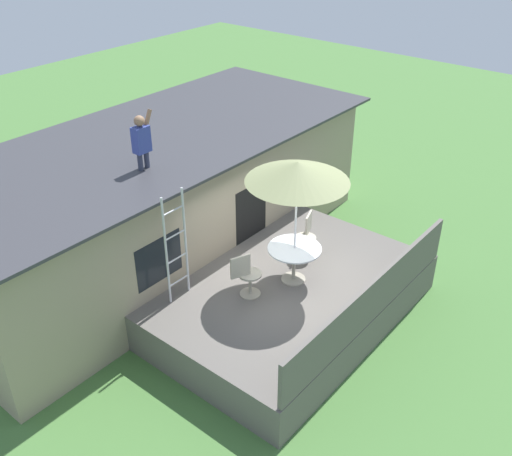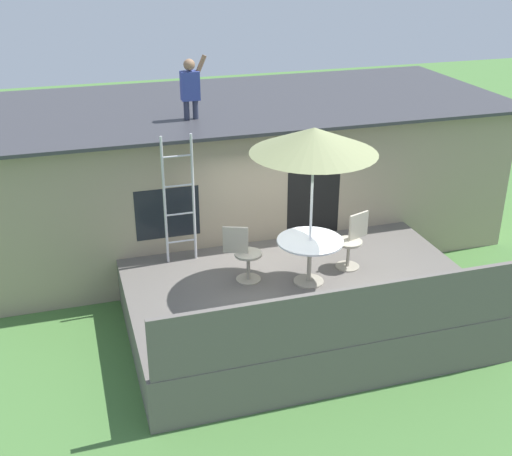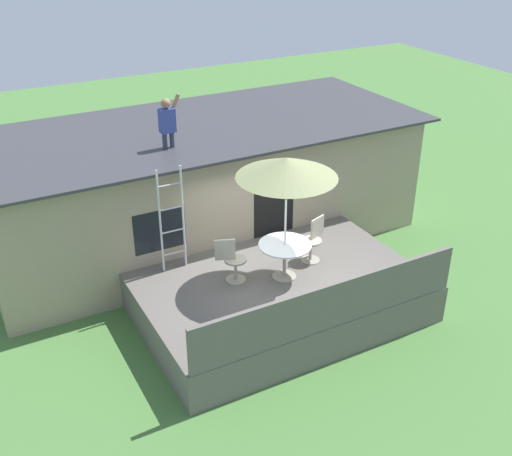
# 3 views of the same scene
# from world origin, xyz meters

# --- Properties ---
(ground_plane) EXTENTS (40.00, 40.00, 0.00)m
(ground_plane) POSITION_xyz_m (0.00, 0.00, 0.00)
(ground_plane) COLOR #477538
(house) EXTENTS (10.50, 4.50, 2.88)m
(house) POSITION_xyz_m (-0.00, 3.60, 1.45)
(house) COLOR gray
(house) RESTS_ON ground
(deck) EXTENTS (5.47, 3.86, 0.80)m
(deck) POSITION_xyz_m (0.00, 0.00, 0.40)
(deck) COLOR #605B56
(deck) RESTS_ON ground
(deck_railing) EXTENTS (5.37, 0.08, 0.90)m
(deck_railing) POSITION_xyz_m (0.00, -1.88, 1.25)
(deck_railing) COLOR #605B56
(deck_railing) RESTS_ON deck
(patio_table) EXTENTS (1.04, 1.04, 0.74)m
(patio_table) POSITION_xyz_m (0.13, -0.08, 1.39)
(patio_table) COLOR #A59E8C
(patio_table) RESTS_ON deck
(patio_umbrella) EXTENTS (1.90, 1.90, 2.54)m
(patio_umbrella) POSITION_xyz_m (0.13, -0.08, 3.15)
(patio_umbrella) COLOR silver
(patio_umbrella) RESTS_ON deck
(step_ladder) EXTENTS (0.52, 0.04, 2.20)m
(step_ladder) POSITION_xyz_m (-1.66, 1.28, 1.90)
(step_ladder) COLOR silver
(step_ladder) RESTS_ON deck
(person_figure) EXTENTS (0.47, 0.20, 1.11)m
(person_figure) POSITION_xyz_m (-1.13, 2.58, 3.49)
(person_figure) COLOR #33384C
(person_figure) RESTS_ON house
(patio_chair_left) EXTENTS (0.60, 0.44, 0.92)m
(patio_chair_left) POSITION_xyz_m (-0.84, 0.31, 1.26)
(patio_chair_left) COLOR #A59E8C
(patio_chair_left) RESTS_ON deck
(patio_chair_right) EXTENTS (0.60, 0.44, 0.92)m
(patio_chair_right) POSITION_xyz_m (1.00, 0.24, 1.26)
(patio_chair_right) COLOR #A59E8C
(patio_chair_right) RESTS_ON deck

